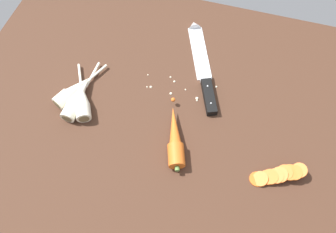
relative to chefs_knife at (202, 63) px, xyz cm
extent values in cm
cube|color=#42281C|center=(-4.48, -18.76, -2.65)|extent=(120.00, 90.00, 4.00)
cube|color=silver|center=(-1.59, 3.90, -0.40)|extent=(11.63, 20.18, 0.50)
cone|color=silver|center=(-5.82, 14.27, -0.40)|extent=(4.80, 4.27, 3.96)
cube|color=silver|center=(2.19, -5.36, 0.45)|extent=(3.48, 2.96, 2.20)
cube|color=black|center=(4.64, -11.38, 0.45)|extent=(6.75, 11.24, 2.20)
sphere|color=silver|center=(3.58, -8.78, 1.55)|extent=(0.50, 0.50, 0.50)
sphere|color=silver|center=(5.70, -13.97, 1.55)|extent=(0.50, 0.50, 0.50)
cylinder|color=#D6601E|center=(0.64, -31.13, 1.45)|extent=(5.87, 6.84, 4.20)
cone|color=#D6601E|center=(-1.63, -24.58, 1.45)|extent=(8.33, 14.41, 3.99)
sphere|color=#D6601E|center=(-4.74, -15.67, 1.45)|extent=(1.20, 1.20, 1.20)
cylinder|color=#5B7F3D|center=(1.79, -34.42, 1.45)|extent=(1.46, 1.34, 1.20)
cylinder|color=silver|center=(-29.91, -26.72, 1.35)|extent=(4.22, 4.91, 4.00)
cone|color=silver|center=(-29.60, -20.16, 1.35)|extent=(4.20, 8.57, 3.80)
cylinder|color=silver|center=(-29.28, -13.44, 0.45)|extent=(1.13, 9.11, 0.70)
cylinder|color=brown|center=(-30.02, -29.08, 1.35)|extent=(2.81, 0.43, 2.80)
cylinder|color=silver|center=(-33.53, -23.85, 1.35)|extent=(5.44, 5.59, 4.00)
cone|color=silver|center=(-31.01, -18.42, 1.35)|extent=(6.67, 8.55, 3.80)
cylinder|color=silver|center=(-28.44, -12.85, 0.45)|extent=(4.12, 7.82, 0.70)
cylinder|color=brown|center=(-34.44, -25.81, 1.35)|extent=(2.67, 1.45, 2.80)
cylinder|color=silver|center=(-26.63, -25.92, 1.35)|extent=(5.63, 5.82, 4.00)
cone|color=silver|center=(-29.56, -20.47, 1.35)|extent=(7.10, 8.78, 3.80)
cylinder|color=silver|center=(-32.57, -14.89, 0.45)|extent=(4.68, 7.88, 0.70)
cylinder|color=brown|center=(-25.57, -27.88, 1.35)|extent=(2.61, 1.59, 2.80)
cylinder|color=#D6601E|center=(21.25, -30.89, -0.30)|extent=(3.77, 3.77, 0.70)
cylinder|color=#D6601E|center=(22.02, -30.71, -0.06)|extent=(4.00, 3.82, 2.71)
cylinder|color=#D6601E|center=(23.56, -29.97, 0.19)|extent=(3.86, 3.75, 2.02)
cylinder|color=#D6601E|center=(24.16, -29.73, 0.43)|extent=(3.99, 3.87, 2.17)
cylinder|color=#D6601E|center=(25.39, -29.26, 0.68)|extent=(4.00, 3.83, 2.57)
cylinder|color=#D6601E|center=(26.20, -28.78, 0.92)|extent=(4.19, 4.01, 2.78)
cylinder|color=#D6601E|center=(27.22, -27.98, 1.17)|extent=(4.05, 3.92, 2.30)
cylinder|color=#D6601E|center=(28.37, -27.71, 1.41)|extent=(4.13, 4.03, 2.02)
cylinder|color=#D6601E|center=(29.39, -27.54, 1.66)|extent=(3.90, 3.78, 2.12)
cylinder|color=#D6601E|center=(30.38, -26.77, 1.90)|extent=(3.94, 3.77, 2.61)
sphere|color=beige|center=(1.54, -12.19, -0.21)|extent=(0.89, 0.89, 0.89)
sphere|color=beige|center=(-13.13, -12.41, -0.43)|extent=(0.45, 0.45, 0.45)
sphere|color=beige|center=(5.92, -6.85, -0.34)|extent=(0.61, 0.61, 0.61)
sphere|color=beige|center=(-5.95, -12.67, -0.27)|extent=(0.77, 0.77, 0.77)
sphere|color=beige|center=(-2.31, -10.23, -0.42)|extent=(0.47, 0.47, 0.47)
sphere|color=beige|center=(4.86, -10.12, -0.30)|extent=(0.71, 0.71, 0.71)
sphere|color=beige|center=(-7.58, -7.26, -0.36)|extent=(0.58, 0.58, 0.58)
sphere|color=beige|center=(-12.07, -12.14, -0.25)|extent=(0.80, 0.80, 0.80)
sphere|color=beige|center=(1.71, -12.84, -0.37)|extent=(0.56, 0.56, 0.56)
sphere|color=beige|center=(-14.17, -8.31, -0.43)|extent=(0.45, 0.45, 0.45)
sphere|color=beige|center=(-6.09, -8.43, -0.31)|extent=(0.69, 0.69, 0.69)
camera|label=1|loc=(7.05, -60.81, 77.76)|focal=35.02mm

